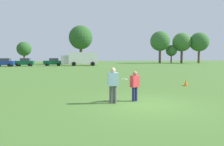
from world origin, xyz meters
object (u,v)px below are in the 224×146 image
object	(u,v)px
frisbee	(124,79)
traffic_cone	(186,83)
parked_car_center	(25,62)
player_defender	(135,84)
parked_car_mid_left	(4,62)
box_truck	(81,58)
parked_car_mid_right	(53,62)
player_thrower	(113,83)

from	to	relation	value
frisbee	traffic_cone	distance (m)	7.54
traffic_cone	parked_car_center	size ratio (longest dim) A/B	0.11
player_defender	frisbee	size ratio (longest dim) A/B	5.33
parked_car_mid_left	box_truck	world-z (taller)	box_truck
parked_car_mid_right	parked_car_mid_left	bearing A→B (deg)	-173.47
player_defender	parked_car_mid_right	world-z (taller)	parked_car_mid_right
player_defender	parked_car_center	distance (m)	43.71
traffic_cone	parked_car_center	bearing A→B (deg)	114.69
player_thrower	frisbee	bearing A→B (deg)	13.29
parked_car_mid_left	box_truck	distance (m)	16.70
parked_car_mid_right	traffic_cone	bearing A→B (deg)	-73.72
frisbee	traffic_cone	bearing A→B (deg)	36.03
player_thrower	parked_car_center	world-z (taller)	parked_car_center
player_thrower	frisbee	xyz separation A→B (m)	(0.58, 0.14, 0.18)
player_thrower	box_truck	xyz separation A→B (m)	(1.97, 41.81, 0.82)
parked_car_center	box_truck	world-z (taller)	box_truck
player_thrower	parked_car_center	xyz separation A→B (m)	(-10.73, 42.31, -0.00)
box_truck	player_thrower	bearing A→B (deg)	-92.70
player_defender	traffic_cone	size ratio (longest dim) A/B	3.04
player_thrower	parked_car_mid_left	distance (m)	43.72
player_defender	box_truck	distance (m)	41.58
player_thrower	parked_car_center	bearing A→B (deg)	104.23
player_thrower	box_truck	size ratio (longest dim) A/B	0.19
player_thrower	parked_car_mid_right	world-z (taller)	parked_car_mid_right
traffic_cone	parked_car_mid_left	size ratio (longest dim) A/B	0.11
box_truck	player_defender	bearing A→B (deg)	-91.14
box_truck	parked_car_mid_left	bearing A→B (deg)	-177.81
frisbee	parked_car_mid_left	distance (m)	43.79
player_defender	parked_car_mid_left	bearing A→B (deg)	111.16
player_thrower	traffic_cone	xyz separation A→B (m)	(6.63, 4.54, -0.70)
player_defender	parked_car_mid_right	distance (m)	42.47
parked_car_center	box_truck	size ratio (longest dim) A/B	0.50
frisbee	parked_car_center	size ratio (longest dim) A/B	0.06
player_thrower	player_defender	bearing A→B (deg)	12.13
frisbee	parked_car_mid_left	size ratio (longest dim) A/B	0.06
parked_car_mid_left	player_defender	bearing A→B (deg)	-68.84
frisbee	traffic_cone	size ratio (longest dim) A/B	0.57
player_defender	frisbee	distance (m)	0.64
player_thrower	parked_car_center	distance (m)	43.65
traffic_cone	player_defender	bearing A→B (deg)	-141.98
parked_car_center	parked_car_mid_right	bearing A→B (deg)	0.32
parked_car_mid_right	box_truck	xyz separation A→B (m)	(6.38, -0.54, 0.83)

